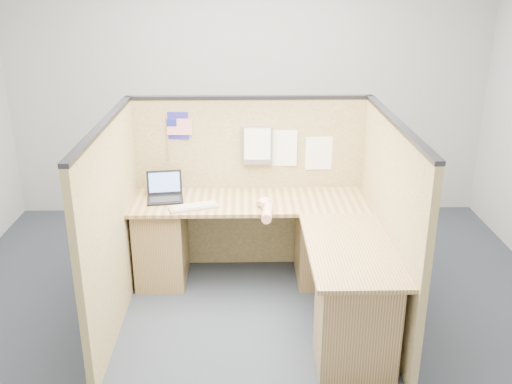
{
  "coord_description": "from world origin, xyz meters",
  "views": [
    {
      "loc": [
        -0.05,
        -3.67,
        2.46
      ],
      "look_at": [
        0.04,
        0.5,
        0.87
      ],
      "focal_mm": 40.0,
      "sensor_mm": 36.0,
      "label": 1
    }
  ],
  "objects_px": {
    "laptop": "(166,192)",
    "mouse": "(264,204)",
    "l_desk": "(275,259)",
    "keyboard": "(194,207)"
  },
  "relations": [
    {
      "from": "mouse",
      "to": "keyboard",
      "type": "bearing_deg",
      "value": -177.98
    },
    {
      "from": "l_desk",
      "to": "laptop",
      "type": "relative_size",
      "value": 6.16
    },
    {
      "from": "l_desk",
      "to": "mouse",
      "type": "distance_m",
      "value": 0.44
    },
    {
      "from": "keyboard",
      "to": "mouse",
      "type": "height_order",
      "value": "mouse"
    },
    {
      "from": "keyboard",
      "to": "mouse",
      "type": "relative_size",
      "value": 3.59
    },
    {
      "from": "laptop",
      "to": "keyboard",
      "type": "height_order",
      "value": "laptop"
    },
    {
      "from": "laptop",
      "to": "mouse",
      "type": "height_order",
      "value": "laptop"
    },
    {
      "from": "l_desk",
      "to": "laptop",
      "type": "distance_m",
      "value": 1.06
    },
    {
      "from": "l_desk",
      "to": "keyboard",
      "type": "distance_m",
      "value": 0.76
    },
    {
      "from": "l_desk",
      "to": "laptop",
      "type": "height_order",
      "value": "laptop"
    }
  ]
}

